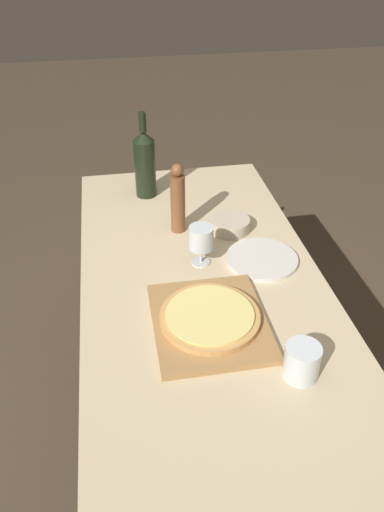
% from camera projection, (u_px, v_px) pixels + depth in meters
% --- Properties ---
extents(ground_plane, '(12.00, 12.00, 0.00)m').
position_uv_depth(ground_plane, '(203.00, 441.00, 1.98)').
color(ground_plane, '#4C3D2D').
extents(dining_table, '(0.76, 1.69, 0.78)m').
position_uv_depth(dining_table, '(206.00, 314.00, 1.59)').
color(dining_table, '#CCB78E').
rests_on(dining_table, ground_plane).
extents(cutting_board, '(0.31, 0.36, 0.02)m').
position_uv_depth(cutting_board, '(210.00, 322.00, 1.40)').
color(cutting_board, '#A87A47').
rests_on(cutting_board, dining_table).
extents(pizza, '(0.28, 0.28, 0.02)m').
position_uv_depth(pizza, '(210.00, 316.00, 1.39)').
color(pizza, tan).
rests_on(pizza, cutting_board).
extents(wine_bottle, '(0.08, 0.08, 0.34)m').
position_uv_depth(wine_bottle, '(145.00, 163.00, 1.94)').
color(wine_bottle, black).
rests_on(wine_bottle, dining_table).
extents(pepper_mill, '(0.05, 0.05, 0.26)m').
position_uv_depth(pepper_mill, '(178.00, 200.00, 1.73)').
color(pepper_mill, brown).
rests_on(pepper_mill, dining_table).
extents(wine_glass, '(0.08, 0.08, 0.14)m').
position_uv_depth(wine_glass, '(201.00, 239.00, 1.59)').
color(wine_glass, silver).
rests_on(wine_glass, dining_table).
extents(small_bowl, '(0.14, 0.14, 0.05)m').
position_uv_depth(small_bowl, '(230.00, 224.00, 1.79)').
color(small_bowl, beige).
rests_on(small_bowl, dining_table).
extents(drinking_tumbler, '(0.09, 0.09, 0.10)m').
position_uv_depth(drinking_tumbler, '(302.00, 361.00, 1.23)').
color(drinking_tumbler, silver).
rests_on(drinking_tumbler, dining_table).
extents(dinner_plate, '(0.24, 0.24, 0.01)m').
position_uv_depth(dinner_plate, '(262.00, 259.00, 1.65)').
color(dinner_plate, silver).
rests_on(dinner_plate, dining_table).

